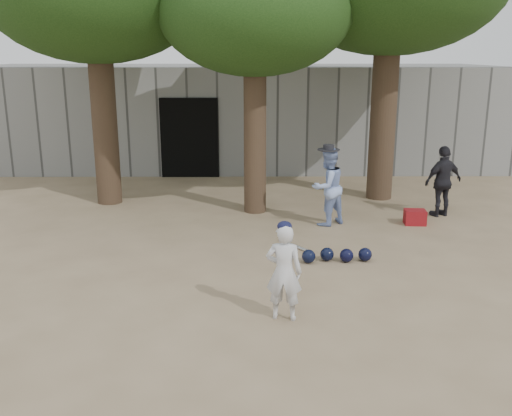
{
  "coord_description": "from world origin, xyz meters",
  "views": [
    {
      "loc": [
        0.54,
        -7.96,
        3.41
      ],
      "look_at": [
        0.6,
        1.0,
        0.95
      ],
      "focal_mm": 40.0,
      "sensor_mm": 36.0,
      "label": 1
    }
  ],
  "objects_px": {
    "boy_player": "(284,272)",
    "spectator_dark": "(443,181)",
    "red_bag": "(415,217)",
    "spectator_blue": "(327,187)"
  },
  "relations": [
    {
      "from": "boy_player",
      "to": "spectator_dark",
      "type": "xyz_separation_m",
      "value": [
        3.64,
        4.87,
        0.1
      ]
    },
    {
      "from": "spectator_blue",
      "to": "red_bag",
      "type": "relative_size",
      "value": 3.75
    },
    {
      "from": "spectator_blue",
      "to": "red_bag",
      "type": "distance_m",
      "value": 1.92
    },
    {
      "from": "boy_player",
      "to": "spectator_dark",
      "type": "relative_size",
      "value": 0.86
    },
    {
      "from": "boy_player",
      "to": "spectator_blue",
      "type": "xyz_separation_m",
      "value": [
        1.1,
        4.25,
        0.13
      ]
    },
    {
      "from": "boy_player",
      "to": "spectator_dark",
      "type": "bearing_deg",
      "value": -117.09
    },
    {
      "from": "spectator_dark",
      "to": "red_bag",
      "type": "relative_size",
      "value": 3.61
    },
    {
      "from": "boy_player",
      "to": "spectator_blue",
      "type": "bearing_deg",
      "value": -94.87
    },
    {
      "from": "boy_player",
      "to": "red_bag",
      "type": "relative_size",
      "value": 3.11
    },
    {
      "from": "boy_player",
      "to": "spectator_blue",
      "type": "height_order",
      "value": "spectator_blue"
    }
  ]
}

